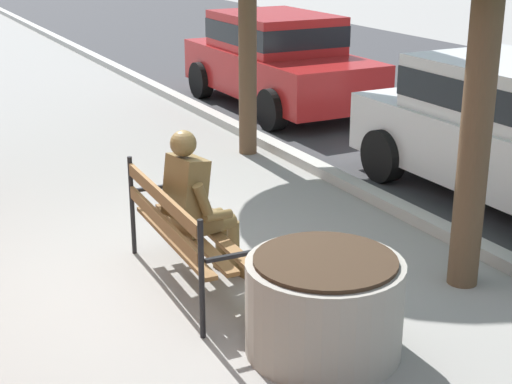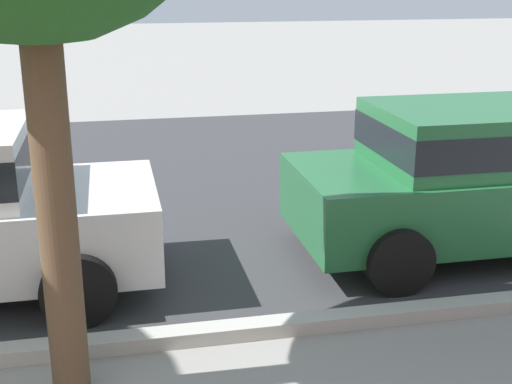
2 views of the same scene
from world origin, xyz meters
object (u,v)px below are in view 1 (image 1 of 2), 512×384
object	(u,v)px
park_bench	(181,228)
bronze_statue_seated	(202,208)
concrete_planter	(324,305)
parked_car_red	(277,58)

from	to	relation	value
park_bench	bronze_statue_seated	bearing A→B (deg)	102.57
bronze_statue_seated	concrete_planter	xyz separation A→B (m)	(1.49, 0.30, -0.31)
concrete_planter	park_bench	bearing A→B (deg)	-160.55
parked_car_red	bronze_statue_seated	bearing A→B (deg)	-34.39
park_bench	concrete_planter	distance (m)	1.54
bronze_statue_seated	parked_car_red	world-z (taller)	parked_car_red
bronze_statue_seated	concrete_planter	bearing A→B (deg)	11.22
park_bench	parked_car_red	world-z (taller)	parked_car_red
concrete_planter	parked_car_red	world-z (taller)	parked_car_red
park_bench	bronze_statue_seated	world-z (taller)	bronze_statue_seated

